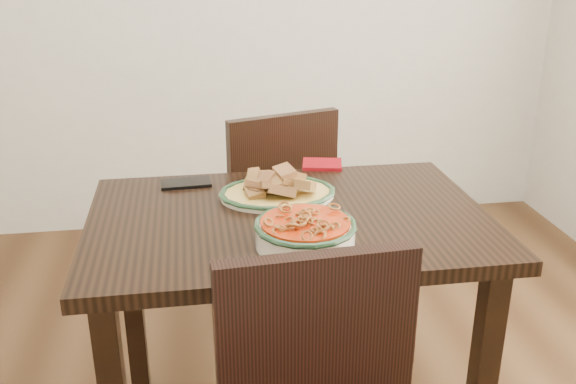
{
  "coord_description": "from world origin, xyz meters",
  "views": [
    {
      "loc": [
        -0.19,
        -1.53,
        1.46
      ],
      "look_at": [
        0.06,
        0.1,
        0.81
      ],
      "focal_mm": 40.0,
      "sensor_mm": 36.0,
      "label": 1
    }
  ],
  "objects": [
    {
      "name": "napkin",
      "position": [
        0.24,
        0.46,
        0.76
      ],
      "size": [
        0.15,
        0.13,
        0.01
      ],
      "primitive_type": "cube",
      "rotation": [
        0.0,
        0.0,
        -0.2
      ],
      "color": "maroon",
      "rests_on": "dining_table"
    },
    {
      "name": "fish_plate",
      "position": [
        0.05,
        0.21,
        0.79
      ],
      "size": [
        0.34,
        0.26,
        0.11
      ],
      "color": "beige",
      "rests_on": "dining_table"
    },
    {
      "name": "smartphone",
      "position": [
        -0.22,
        0.36,
        0.76
      ],
      "size": [
        0.16,
        0.09,
        0.01
      ],
      "primitive_type": "cube",
      "rotation": [
        0.0,
        0.0,
        0.07
      ],
      "color": "black",
      "rests_on": "dining_table"
    },
    {
      "name": "noodle_bowl",
      "position": [
        0.07,
        -0.11,
        0.79
      ],
      "size": [
        0.26,
        0.26,
        0.08
      ],
      "color": "white",
      "rests_on": "dining_table"
    },
    {
      "name": "chair_far",
      "position": [
        0.1,
        0.73,
        0.5
      ],
      "size": [
        0.52,
        0.52,
        0.89
      ],
      "rotation": [
        0.0,
        0.0,
        3.43
      ],
      "color": "black",
      "rests_on": "ground"
    },
    {
      "name": "dining_table",
      "position": [
        0.06,
        0.08,
        0.64
      ],
      "size": [
        1.1,
        0.74,
        0.75
      ],
      "color": "black",
      "rests_on": "ground"
    }
  ]
}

